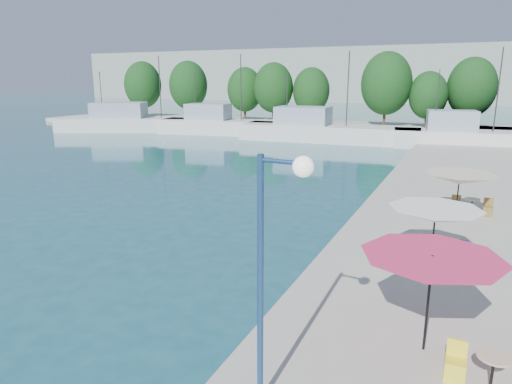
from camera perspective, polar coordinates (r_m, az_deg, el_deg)
The scene contains 21 objects.
quay_far at distance 65.42m, azimuth 8.33°, elevation 8.05°, with size 90.00×16.00×0.60m, color #AAA499.
hill_west at distance 160.60m, azimuth 10.51°, elevation 14.13°, with size 180.00×40.00×16.00m, color gray.
trawler_01 at distance 64.59m, azimuth -14.22°, elevation 8.39°, with size 22.95×15.02×10.20m.
trawler_02 at distance 58.80m, azimuth -3.94°, elevation 8.27°, with size 18.05×7.40×10.20m.
trawler_03 at distance 52.66m, azimuth 8.47°, elevation 7.49°, with size 20.06×6.39×10.20m.
trawler_04 at distance 50.88m, azimuth 25.24°, elevation 6.09°, with size 15.99×6.28×10.20m.
tree_01 at distance 81.35m, azimuth -13.96°, elevation 12.87°, with size 6.19×6.19×9.16m.
tree_02 at distance 76.52m, azimuth -8.47°, elevation 13.06°, with size 6.16×6.16×9.12m.
tree_03 at distance 72.47m, azimuth -1.39°, elevation 12.68°, with size 5.45×5.45×8.06m.
tree_04 at distance 69.41m, azimuth 2.20°, elevation 12.90°, with size 5.86×5.86×8.67m.
tree_05 at distance 68.78m, azimuth 6.91°, elevation 12.45°, with size 5.36×5.36×7.94m.
tree_06 at distance 64.44m, azimuth 15.99°, elevation 12.91°, with size 6.64×6.64×9.83m.
tree_07 at distance 64.54m, azimuth 20.72°, elevation 11.24°, with size 4.92×4.92×7.28m.
tree_08 at distance 66.15m, azimuth 25.37°, elevation 11.74°, with size 6.10×6.10×9.03m.
umbrella_pink at distance 11.23m, azimuth 21.09°, elevation -8.65°, with size 3.26×3.26×2.38m.
umbrella_white at distance 16.31m, azimuth 21.50°, elevation -2.71°, with size 3.07×3.07×2.11m.
umbrella_cream at distance 22.31m, azimuth 24.08°, elevation 1.52°, with size 3.18×3.18×2.18m.
cafe_table_01 at distance 11.29m, azimuth 27.39°, elevation -19.74°, with size 1.82×0.70×0.76m.
cafe_table_02 at distance 17.42m, azimuth 22.10°, elevation -7.18°, with size 1.82×0.70×0.76m.
cafe_table_03 at distance 23.94m, azimuth 25.32°, elevation -1.87°, with size 1.82×0.70×0.76m.
street_lamp at distance 8.15m, azimuth 2.54°, elevation -5.97°, with size 1.04×0.36×5.03m.
Camera 1 is at (10.49, 4.59, 6.86)m, focal length 32.00 mm.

